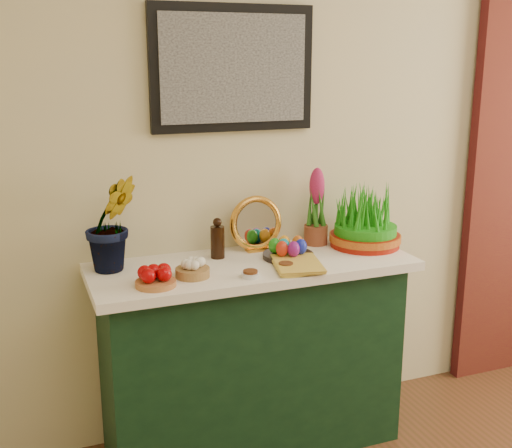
{
  "coord_description": "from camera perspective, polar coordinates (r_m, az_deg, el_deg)",
  "views": [
    {
      "loc": [
        -1.43,
        -0.47,
        1.75
      ],
      "look_at": [
        -0.5,
        1.95,
        1.07
      ],
      "focal_mm": 45.0,
      "sensor_mm": 36.0,
      "label": 1
    }
  ],
  "objects": [
    {
      "name": "garlic_basket",
      "position": [
        2.59,
        -5.67,
        -4.02
      ],
      "size": [
        0.16,
        0.16,
        0.08
      ],
      "color": "#AE8546",
      "rests_on": "tablecloth"
    },
    {
      "name": "tablecloth",
      "position": [
        2.79,
        -0.37,
        -3.74
      ],
      "size": [
        1.4,
        0.55,
        0.04
      ],
      "primitive_type": "cube",
      "color": "white",
      "rests_on": "sideboard"
    },
    {
      "name": "vinegar_cruet",
      "position": [
        2.82,
        -3.44,
        -1.45
      ],
      "size": [
        0.06,
        0.06,
        0.18
      ],
      "color": "black",
      "rests_on": "tablecloth"
    },
    {
      "name": "wheatgrass_sabzeh",
      "position": [
        3.02,
        9.72,
        0.25
      ],
      "size": [
        0.33,
        0.33,
        0.27
      ],
      "color": "#961406",
      "rests_on": "tablecloth"
    },
    {
      "name": "sideboard",
      "position": [
        2.96,
        -0.36,
        -11.95
      ],
      "size": [
        1.3,
        0.45,
        0.85
      ],
      "primitive_type": "cube",
      "color": "#13341A",
      "rests_on": "ground"
    },
    {
      "name": "hyacinth_green",
      "position": [
        2.67,
        -12.76,
        1.42
      ],
      "size": [
        0.3,
        0.26,
        0.53
      ],
      "primitive_type": "imported",
      "rotation": [
        0.0,
        0.0,
        0.16
      ],
      "color": "#2A6C1A",
      "rests_on": "tablecloth"
    },
    {
      "name": "mirror",
      "position": [
        2.91,
        -0.01,
        -0.02
      ],
      "size": [
        0.25,
        0.07,
        0.25
      ],
      "color": "gold",
      "rests_on": "tablecloth"
    },
    {
      "name": "spice_dish_left",
      "position": [
        2.58,
        -0.5,
        -4.48
      ],
      "size": [
        0.07,
        0.07,
        0.03
      ],
      "color": "silver",
      "rests_on": "tablecloth"
    },
    {
      "name": "spice_dish_right",
      "position": [
        2.68,
        2.67,
        -3.78
      ],
      "size": [
        0.07,
        0.07,
        0.03
      ],
      "color": "silver",
      "rests_on": "tablecloth"
    },
    {
      "name": "apple_bowl",
      "position": [
        2.51,
        -8.92,
        -4.75
      ],
      "size": [
        0.21,
        0.21,
        0.08
      ],
      "color": "#AE6835",
      "rests_on": "tablecloth"
    },
    {
      "name": "egg_plate",
      "position": [
        2.82,
        2.87,
        -2.35
      ],
      "size": [
        0.23,
        0.23,
        0.09
      ],
      "color": "black",
      "rests_on": "tablecloth"
    },
    {
      "name": "book",
      "position": [
        2.68,
        1.66,
        -3.66
      ],
      "size": [
        0.23,
        0.29,
        0.03
      ],
      "primitive_type": "imported",
      "rotation": [
        0.0,
        0.0,
        -0.22
      ],
      "color": "gold",
      "rests_on": "tablecloth"
    },
    {
      "name": "hyacinth_pink",
      "position": [
        3.01,
        5.39,
        1.23
      ],
      "size": [
        0.11,
        0.11,
        0.37
      ],
      "color": "brown",
      "rests_on": "tablecloth"
    }
  ]
}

